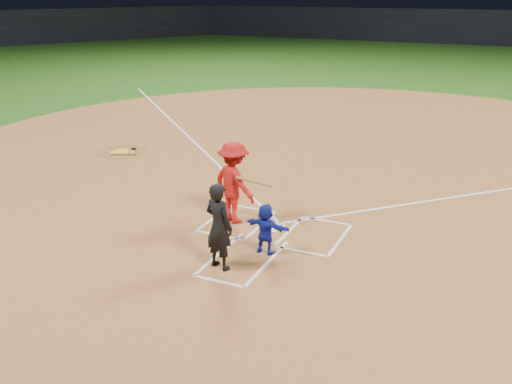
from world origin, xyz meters
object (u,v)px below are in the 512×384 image
at_px(home_plate, 275,228).
at_px(on_deck_circle, 122,152).
at_px(batter_at_plate, 234,183).
at_px(catcher, 266,229).
at_px(umpire, 219,226).

distance_m(home_plate, on_deck_circle, 8.16).
xyz_separation_m(on_deck_circle, batter_at_plate, (6.18, -3.81, 0.98)).
height_order(home_plate, batter_at_plate, batter_at_plate).
distance_m(home_plate, catcher, 1.42).
bearing_deg(on_deck_circle, batter_at_plate, -31.68).
relative_size(home_plate, catcher, 0.54).
bearing_deg(home_plate, batter_at_plate, 0.76).
bearing_deg(batter_at_plate, home_plate, 0.76).
xyz_separation_m(on_deck_circle, umpire, (6.97, -6.06, 0.89)).
xyz_separation_m(home_plate, umpire, (-0.25, -2.26, 0.89)).
distance_m(home_plate, umpire, 2.45).
bearing_deg(catcher, home_plate, -69.65).
distance_m(on_deck_circle, umpire, 9.28).
relative_size(on_deck_circle, catcher, 1.54).
bearing_deg(umpire, batter_at_plate, -53.96).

